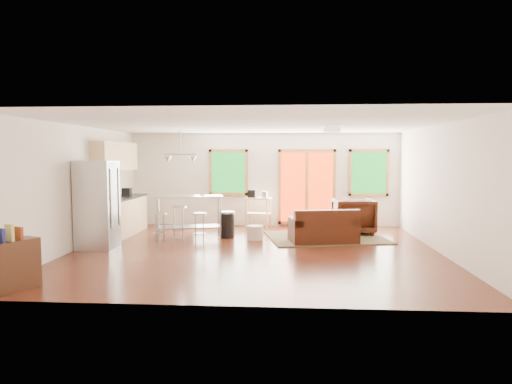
# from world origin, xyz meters

# --- Properties ---
(floor) EXTENTS (7.50, 7.00, 0.02)m
(floor) POSITION_xyz_m (0.00, 0.00, -0.01)
(floor) COLOR #3B170D
(floor) RESTS_ON ground
(ceiling) EXTENTS (7.50, 7.00, 0.02)m
(ceiling) POSITION_xyz_m (0.00, 0.00, 2.61)
(ceiling) COLOR white
(ceiling) RESTS_ON ground
(back_wall) EXTENTS (7.50, 0.02, 2.60)m
(back_wall) POSITION_xyz_m (0.00, 3.51, 1.30)
(back_wall) COLOR silver
(back_wall) RESTS_ON ground
(left_wall) EXTENTS (0.02, 7.00, 2.60)m
(left_wall) POSITION_xyz_m (-3.76, 0.00, 1.30)
(left_wall) COLOR silver
(left_wall) RESTS_ON ground
(right_wall) EXTENTS (0.02, 7.00, 2.60)m
(right_wall) POSITION_xyz_m (3.76, 0.00, 1.30)
(right_wall) COLOR silver
(right_wall) RESTS_ON ground
(front_wall) EXTENTS (7.50, 0.02, 2.60)m
(front_wall) POSITION_xyz_m (0.00, -3.51, 1.30)
(front_wall) COLOR silver
(front_wall) RESTS_ON ground
(window_left) EXTENTS (1.10, 0.05, 1.30)m
(window_left) POSITION_xyz_m (-1.00, 3.46, 1.50)
(window_left) COLOR #125B1A
(window_left) RESTS_ON back_wall
(french_doors) EXTENTS (1.60, 0.05, 2.10)m
(french_doors) POSITION_xyz_m (1.20, 3.46, 1.10)
(french_doors) COLOR #BC2C0A
(french_doors) RESTS_ON back_wall
(window_right) EXTENTS (1.10, 0.05, 1.30)m
(window_right) POSITION_xyz_m (2.90, 3.46, 1.50)
(window_right) COLOR #125B1A
(window_right) RESTS_ON back_wall
(rug) EXTENTS (3.05, 2.57, 0.03)m
(rug) POSITION_xyz_m (1.58, 1.62, 0.01)
(rug) COLOR #3B5236
(rug) RESTS_ON floor
(loveseat) EXTENTS (1.60, 1.10, 0.78)m
(loveseat) POSITION_xyz_m (1.48, 0.96, 0.31)
(loveseat) COLOR black
(loveseat) RESTS_ON floor
(coffee_table) EXTENTS (1.06, 0.71, 0.40)m
(coffee_table) POSITION_xyz_m (1.93, 2.06, 0.34)
(coffee_table) COLOR #3B2114
(coffee_table) RESTS_ON floor
(armchair) EXTENTS (1.02, 0.97, 0.99)m
(armchair) POSITION_xyz_m (2.32, 2.20, 0.50)
(armchair) COLOR black
(armchair) RESTS_ON floor
(ottoman) EXTENTS (0.69, 0.69, 0.43)m
(ottoman) POSITION_xyz_m (1.18, 2.47, 0.22)
(ottoman) COLOR black
(ottoman) RESTS_ON floor
(pouf) EXTENTS (0.50, 0.50, 0.33)m
(pouf) POSITION_xyz_m (-0.09, 1.24, 0.17)
(pouf) COLOR beige
(pouf) RESTS_ON floor
(vase) EXTENTS (0.19, 0.20, 0.31)m
(vase) POSITION_xyz_m (1.93, 1.70, 0.51)
(vase) COLOR silver
(vase) RESTS_ON coffee_table
(book) EXTENTS (0.20, 0.10, 0.28)m
(book) POSITION_xyz_m (2.02, 1.76, 0.54)
(book) COLOR maroon
(book) RESTS_ON coffee_table
(cabinets) EXTENTS (0.64, 2.24, 2.30)m
(cabinets) POSITION_xyz_m (-3.49, 1.70, 0.93)
(cabinets) COLOR tan
(cabinets) RESTS_ON floor
(refrigerator) EXTENTS (0.77, 0.73, 1.86)m
(refrigerator) POSITION_xyz_m (-3.34, 0.03, 0.93)
(refrigerator) COLOR #B7BABC
(refrigerator) RESTS_ON floor
(island) EXTENTS (1.70, 1.00, 1.01)m
(island) POSITION_xyz_m (-1.68, 1.40, 0.70)
(island) COLOR #B7BABC
(island) RESTS_ON floor
(cup) EXTENTS (0.15, 0.13, 0.12)m
(cup) POSITION_xyz_m (-1.39, 1.57, 1.01)
(cup) COLOR white
(cup) RESTS_ON island
(bar_stool_a) EXTENTS (0.41, 0.41, 0.66)m
(bar_stool_a) POSITION_xyz_m (-2.24, 0.85, 0.49)
(bar_stool_a) COLOR #B7BABC
(bar_stool_a) RESTS_ON floor
(bar_stool_b) EXTENTS (0.44, 0.44, 0.79)m
(bar_stool_b) POSITION_xyz_m (-1.89, 1.20, 0.59)
(bar_stool_b) COLOR #B7BABC
(bar_stool_b) RESTS_ON floor
(bar_stool_c) EXTENTS (0.37, 0.37, 0.68)m
(bar_stool_c) POSITION_xyz_m (-1.32, 0.84, 0.50)
(bar_stool_c) COLOR #B7BABC
(bar_stool_c) RESTS_ON floor
(trash_can) EXTENTS (0.42, 0.42, 0.64)m
(trash_can) POSITION_xyz_m (-0.77, 1.48, 0.32)
(trash_can) COLOR black
(trash_can) RESTS_ON floor
(kitchen_cart) EXTENTS (0.75, 0.56, 1.04)m
(kitchen_cart) POSITION_xyz_m (-0.15, 3.08, 0.71)
(kitchen_cart) COLOR tan
(kitchen_cart) RESTS_ON floor
(bookshelf) EXTENTS (0.63, 0.90, 0.98)m
(bookshelf) POSITION_xyz_m (-3.35, -3.08, 0.39)
(bookshelf) COLOR #3B2114
(bookshelf) RESTS_ON floor
(ceiling_flush) EXTENTS (0.35, 0.35, 0.12)m
(ceiling_flush) POSITION_xyz_m (1.60, 0.60, 2.53)
(ceiling_flush) COLOR white
(ceiling_flush) RESTS_ON ceiling
(pendant_light) EXTENTS (0.80, 0.18, 0.79)m
(pendant_light) POSITION_xyz_m (-1.90, 1.50, 1.90)
(pendant_light) COLOR gray
(pendant_light) RESTS_ON ceiling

